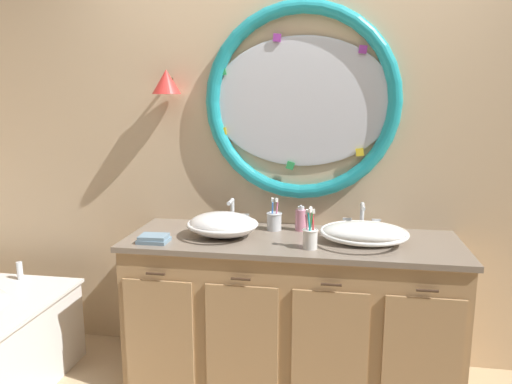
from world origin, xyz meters
TOP-DOWN VIEW (x-y plane):
  - back_wall_assembly at (0.00, 0.58)m, footprint 6.40×0.26m
  - vanity_counter at (0.03, 0.24)m, footprint 1.81×0.65m
  - sink_basin_left at (-0.35, 0.22)m, footprint 0.40×0.40m
  - sink_basin_right at (0.41, 0.22)m, footprint 0.46×0.46m
  - faucet_set_left at (-0.35, 0.47)m, footprint 0.20×0.13m
  - faucet_set_right at (0.41, 0.46)m, footprint 0.22×0.15m
  - toothbrush_holder_left at (-0.09, 0.40)m, footprint 0.09×0.09m
  - toothbrush_holder_right at (0.14, 0.07)m, footprint 0.08×0.08m
  - soap_dispenser at (0.06, 0.41)m, footprint 0.06×0.07m
  - folded_hand_towel at (-0.69, 0.05)m, footprint 0.16×0.12m

SIDE VIEW (x-z plane):
  - vanity_counter at x=0.03m, z-range 0.00..0.85m
  - folded_hand_towel at x=-0.69m, z-range 0.84..0.88m
  - toothbrush_holder_left at x=-0.09m, z-range 0.81..1.00m
  - sink_basin_right at x=0.41m, z-range 0.85..0.96m
  - toothbrush_holder_right at x=0.14m, z-range 0.80..1.01m
  - faucet_set_left at x=-0.35m, z-range 0.83..0.99m
  - soap_dispenser at x=0.06m, z-range 0.83..0.99m
  - faucet_set_right at x=0.41m, z-range 0.83..0.99m
  - sink_basin_left at x=-0.35m, z-range 0.84..0.98m
  - back_wall_assembly at x=0.00m, z-range 0.03..2.63m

